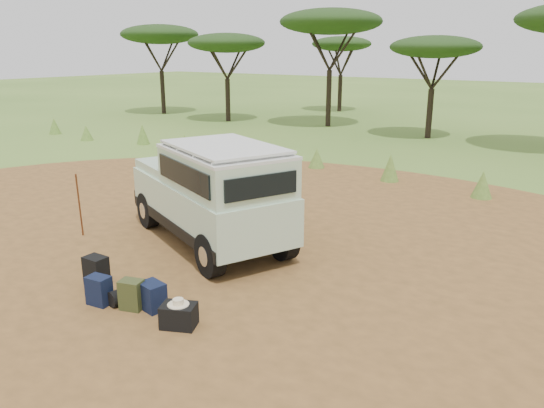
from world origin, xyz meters
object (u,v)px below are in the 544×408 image
Objects in this scene: backpack_black at (96,271)px; backpack_navy at (99,291)px; duffel_navy at (152,296)px; walking_staff at (79,206)px; hard_case at (179,316)px; backpack_olive at (132,295)px; safari_vehicle at (212,195)px.

backpack_black is 0.80m from backpack_navy.
backpack_navy is at bearing -146.04° from duffel_navy.
duffel_navy is (0.88, 0.38, -0.01)m from backpack_navy.
walking_staff reaches higher than hard_case.
backpack_olive is 0.97× the size of hard_case.
safari_vehicle reaches higher than walking_staff.
backpack_black is 1.17× the size of duffel_navy.
backpack_black is at bearing 137.66° from backpack_navy.
walking_staff is at bearing -128.82° from safari_vehicle.
walking_staff is 4.04m from backpack_olive.
backpack_black reaches higher than hard_case.
duffel_navy is (0.29, 0.18, -0.02)m from backpack_olive.
backpack_olive is 1.08× the size of duffel_navy.
hard_case is (4.70, -1.66, -0.58)m from walking_staff.
backpack_olive is (1.25, -0.25, -0.02)m from backpack_black.
backpack_olive is at bearing -13.38° from backpack_black.
duffel_navy is at bearing -4.55° from backpack_black.
safari_vehicle reaches higher than duffel_navy.
backpack_navy is 1.66m from hard_case.
hard_case is at bearing -16.85° from backpack_olive.
hard_case is (2.30, -0.23, -0.09)m from backpack_black.
backpack_olive reaches higher than hard_case.
walking_staff is 3.29× the size of duffel_navy.
backpack_black is at bearing 149.44° from hard_case.
backpack_navy reaches higher than duffel_navy.
safari_vehicle is 3.45m from backpack_navy.
walking_staff is (-2.70, -1.44, -0.35)m from safari_vehicle.
walking_staff is 3.62m from backpack_navy.
safari_vehicle is 3.30m from duffel_navy.
hard_case is at bearing -7.68° from backpack_black.
hard_case is (1.05, 0.02, -0.07)m from backpack_olive.
hard_case is at bearing -71.51° from walking_staff.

